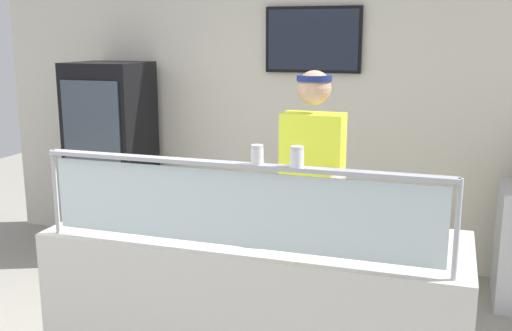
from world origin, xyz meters
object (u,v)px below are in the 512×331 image
object	(u,v)px
worker_figure	(312,192)
pizza_tray	(266,230)
parmesan_shaker	(257,156)
drink_fridge	(112,159)
pizza_server	(267,227)
pepper_flake_shaker	(297,158)

from	to	relation	value
worker_figure	pizza_tray	bearing A→B (deg)	-97.41
parmesan_shaker	drink_fridge	xyz separation A→B (m)	(-2.07, 2.10, -0.56)
parmesan_shaker	worker_figure	size ratio (longest dim) A/B	0.05
pizza_tray	drink_fridge	distance (m)	2.68
pizza_server	worker_figure	distance (m)	0.72
pizza_tray	drink_fridge	world-z (taller)	drink_fridge
pepper_flake_shaker	pizza_server	bearing A→B (deg)	126.12
pizza_tray	worker_figure	xyz separation A→B (m)	(0.09, 0.69, 0.04)
pizza_server	pizza_tray	bearing A→B (deg)	137.51
worker_figure	drink_fridge	distance (m)	2.36
pizza_server	pepper_flake_shaker	xyz separation A→B (m)	(0.23, -0.32, 0.45)
pizza_tray	pizza_server	size ratio (longest dim) A/B	1.76
pizza_tray	pepper_flake_shaker	size ratio (longest dim) A/B	5.30
pepper_flake_shaker	worker_figure	world-z (taller)	worker_figure
pepper_flake_shaker	worker_figure	size ratio (longest dim) A/B	0.05
pizza_server	pepper_flake_shaker	world-z (taller)	pepper_flake_shaker
worker_figure	parmesan_shaker	bearing A→B (deg)	-91.52
parmesan_shaker	pepper_flake_shaker	size ratio (longest dim) A/B	0.95
pizza_tray	drink_fridge	xyz separation A→B (m)	(-2.01, 1.76, -0.10)
parmesan_shaker	worker_figure	bearing A→B (deg)	88.48
pizza_server	pepper_flake_shaker	distance (m)	0.59
pizza_tray	drink_fridge	bearing A→B (deg)	138.69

